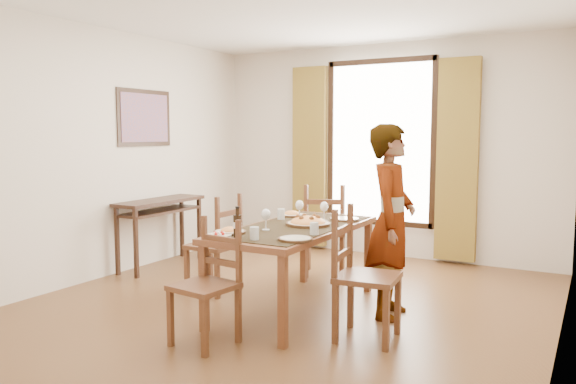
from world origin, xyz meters
The scene contains 22 objects.
ground centered at (0.00, 0.00, 0.00)m, with size 5.00×5.00×0.00m, color #4B2717.
room_shell centered at (0.00, 0.13, 1.54)m, with size 4.60×5.10×2.74m.
console_table centered at (-2.03, 0.60, 0.68)m, with size 0.38×1.20×0.80m.
dining_table centered at (0.13, -0.06, 0.69)m, with size 0.84×1.83×0.76m.
chair_west centered at (-0.81, 0.04, 0.45)m, with size 0.44×0.44×0.98m.
chair_north centered at (-0.16, 1.16, 0.48)m, with size 0.59×0.59×1.02m.
chair_south centered at (-0.06, -1.09, 0.43)m, with size 0.46×0.46×0.93m.
chair_east centered at (0.92, -0.44, 0.47)m, with size 0.49×0.49×1.01m.
man centered at (0.92, 0.19, 0.82)m, with size 0.47×0.65×1.65m, color #96999E.
plate_sw centered at (-0.17, -0.64, 0.78)m, with size 0.27×0.27×0.05m, color silver, non-canonical shape.
plate_se centered at (0.45, -0.65, 0.78)m, with size 0.27×0.27×0.05m, color silver, non-canonical shape.
plate_nw centered at (-0.19, 0.45, 0.78)m, with size 0.27×0.27×0.05m, color silver, non-canonical shape.
plate_ne centered at (0.38, 0.47, 0.78)m, with size 0.27×0.27×0.05m, color silver, non-canonical shape.
pasta_platter centered at (0.21, 0.02, 0.81)m, with size 0.40×0.40×0.10m, color #B94F17, non-canonical shape.
caprese_plate centered at (-0.16, -0.80, 0.78)m, with size 0.20×0.20×0.04m, color silver, non-canonical shape.
wine_glass_a centered at (0.02, -0.38, 0.85)m, with size 0.08×0.08×0.18m, color white, non-canonical shape.
wine_glass_b centered at (0.23, 0.32, 0.85)m, with size 0.08×0.08×0.18m, color white, non-canonical shape.
wine_glass_c centered at (-0.02, 0.30, 0.85)m, with size 0.08×0.08×0.18m, color white, non-canonical shape.
tumbler_a centered at (0.47, -0.37, 0.81)m, with size 0.07×0.07×0.10m, color silver.
tumbler_b centered at (-0.17, 0.21, 0.81)m, with size 0.07×0.07×0.10m, color silver.
tumbler_c centered at (0.16, -0.78, 0.81)m, with size 0.07×0.07×0.10m, color silver.
wine_bottle centered at (0.00, -0.77, 0.88)m, with size 0.07×0.07×0.25m, color black, non-canonical shape.
Camera 1 is at (2.45, -4.37, 1.57)m, focal length 35.00 mm.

